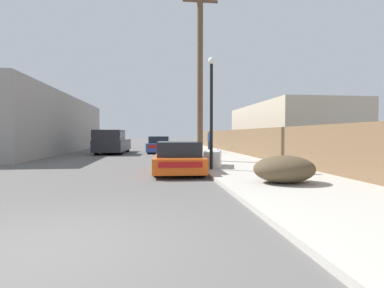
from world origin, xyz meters
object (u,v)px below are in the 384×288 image
at_px(pickup_truck, 112,142).
at_px(pedestrian, 210,141).
at_px(parked_sports_car_red, 179,158).
at_px(street_lamp, 211,104).
at_px(brush_pile, 284,169).
at_px(car_parked_mid, 160,145).
at_px(discarded_fridge, 213,158).
at_px(utility_pole, 200,70).

xyz_separation_m(pickup_truck, pedestrian, (7.44, -0.48, 0.09)).
xyz_separation_m(parked_sports_car_red, street_lamp, (1.25, -0.11, 2.08)).
distance_m(pickup_truck, brush_pile, 16.79).
relative_size(car_parked_mid, pedestrian, 2.84).
bearing_deg(discarded_fridge, pickup_truck, 132.06).
bearing_deg(parked_sports_car_red, brush_pile, -50.36).
bearing_deg(utility_pole, street_lamp, -92.29).
height_order(discarded_fridge, utility_pole, utility_pole).
xyz_separation_m(street_lamp, brush_pile, (1.40, -3.44, -2.13)).
xyz_separation_m(car_parked_mid, utility_pole, (1.94, -8.92, 4.13)).
bearing_deg(pickup_truck, pedestrian, 178.83).
xyz_separation_m(pickup_truck, street_lamp, (5.39, -11.92, 1.73)).
xyz_separation_m(car_parked_mid, brush_pile, (3.18, -16.28, -0.11)).
distance_m(car_parked_mid, brush_pile, 16.59).
bearing_deg(car_parked_mid, street_lamp, -77.91).
height_order(car_parked_mid, pedestrian, pedestrian).
height_order(pickup_truck, street_lamp, street_lamp).
relative_size(street_lamp, pedestrian, 2.55).
height_order(pickup_truck, pedestrian, pedestrian).
bearing_deg(utility_pole, brush_pile, -80.43).
relative_size(pickup_truck, brush_pile, 3.34).
xyz_separation_m(discarded_fridge, utility_pole, (-0.11, 2.88, 4.29)).
height_order(discarded_fridge, car_parked_mid, car_parked_mid).
bearing_deg(parked_sports_car_red, street_lamp, -2.25).
bearing_deg(pedestrian, utility_pole, -104.12).
distance_m(discarded_fridge, brush_pile, 4.61).
bearing_deg(pedestrian, street_lamp, -100.15).
bearing_deg(utility_pole, discarded_fridge, -87.72).
relative_size(parked_sports_car_red, car_parked_mid, 0.90).
bearing_deg(parked_sports_car_red, pickup_truck, 112.22).
distance_m(discarded_fridge, pickup_truck, 12.27).
xyz_separation_m(street_lamp, pedestrian, (2.05, 11.44, -1.65)).
bearing_deg(pickup_truck, car_parked_mid, -163.02).
bearing_deg(utility_pole, pickup_truck, 124.77).
height_order(street_lamp, pedestrian, street_lamp).
relative_size(discarded_fridge, parked_sports_car_red, 0.44).
bearing_deg(pedestrian, discarded_fridge, -99.69).
relative_size(brush_pile, pedestrian, 1.03).
relative_size(car_parked_mid, street_lamp, 1.11).
xyz_separation_m(pickup_truck, brush_pile, (6.79, -15.35, -0.39)).
bearing_deg(street_lamp, pedestrian, 79.85).
height_order(utility_pole, street_lamp, utility_pole).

